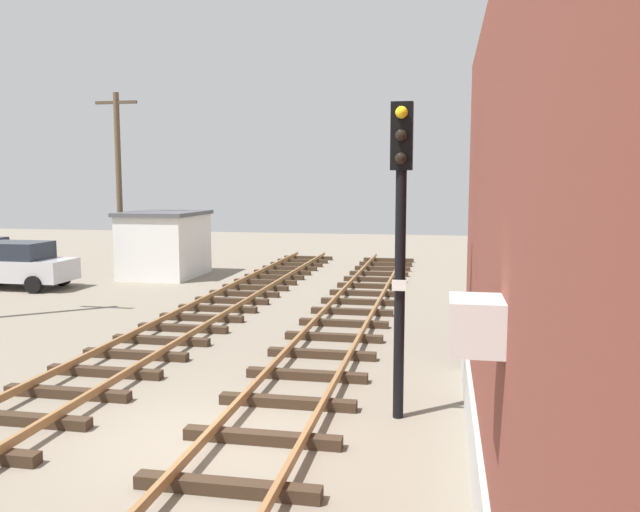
# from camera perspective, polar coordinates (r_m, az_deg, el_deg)

# --- Properties ---
(ground_plane) EXTENTS (80.00, 80.00, 0.00)m
(ground_plane) POSITION_cam_1_polar(r_m,az_deg,el_deg) (10.75, -10.22, -15.52)
(ground_plane) COLOR slate
(track_near_building) EXTENTS (2.50, 47.97, 0.32)m
(track_near_building) POSITION_cam_1_polar(r_m,az_deg,el_deg) (10.41, -5.11, -15.40)
(track_near_building) COLOR #38281C
(track_near_building) RESTS_ON ground
(track_centre) EXTENTS (2.50, 47.97, 0.32)m
(track_centre) POSITION_cam_1_polar(r_m,az_deg,el_deg) (12.17, -24.81, -12.73)
(track_centre) COLOR #38281C
(track_centre) RESTS_ON ground
(signal_mast) EXTENTS (0.36, 0.40, 5.30)m
(signal_mast) POSITION_cam_1_polar(r_m,az_deg,el_deg) (10.82, 7.09, 2.87)
(signal_mast) COLOR black
(signal_mast) RESTS_ON ground
(control_hut) EXTENTS (3.00, 3.80, 2.76)m
(control_hut) POSITION_cam_1_polar(r_m,az_deg,el_deg) (28.25, -13.48, 1.04)
(control_hut) COLOR silver
(control_hut) RESTS_ON ground
(parked_car_silver) EXTENTS (4.20, 2.04, 1.76)m
(parked_car_silver) POSITION_cam_1_polar(r_m,az_deg,el_deg) (26.99, -25.08, -0.69)
(parked_car_silver) COLOR #B7B7BC
(parked_car_silver) RESTS_ON ground
(utility_pole_far) EXTENTS (1.80, 0.24, 7.62)m
(utility_pole_far) POSITION_cam_1_polar(r_m,az_deg,el_deg) (28.25, -17.24, 6.24)
(utility_pole_far) COLOR brown
(utility_pole_far) RESTS_ON ground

